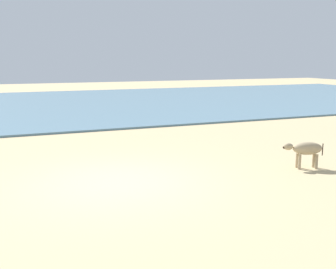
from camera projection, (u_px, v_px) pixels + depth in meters
name	position (u px, v px, depth m)	size (l,w,h in m)	color
ground	(118.00, 183.00, 9.06)	(80.00, 80.00, 0.00)	tan
sea_water	(47.00, 105.00, 24.29)	(60.00, 20.00, 0.08)	slate
calf_near_dun	(306.00, 149.00, 10.21)	(1.04, 0.53, 0.69)	tan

